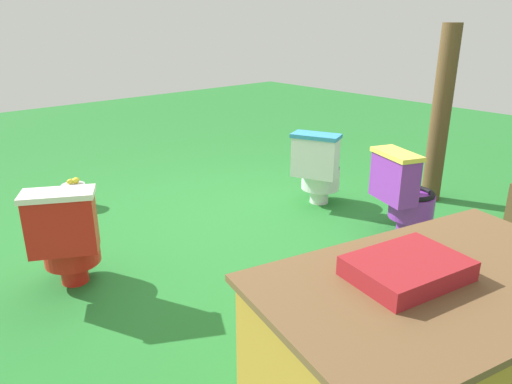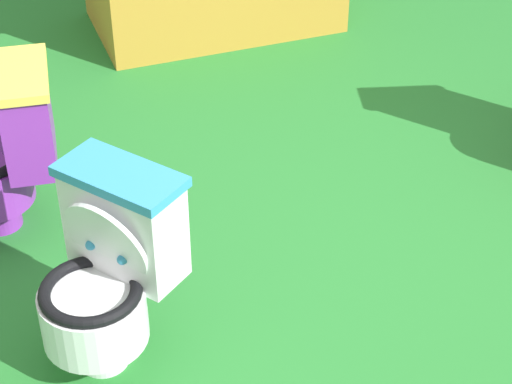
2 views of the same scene
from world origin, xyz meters
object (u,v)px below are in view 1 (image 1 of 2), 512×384
(toilet_purple, at_px, (404,192))
(lemon_bucket, at_px, (74,194))
(vendor_table, at_px, (429,358))
(toilet_white, at_px, (318,168))
(wooden_post, at_px, (441,116))
(toilet_red, at_px, (67,237))

(toilet_purple, bearing_deg, lemon_bucket, -122.86)
(toilet_purple, xyz_separation_m, vendor_table, (1.73, 1.22, 0.02))
(vendor_table, bearing_deg, toilet_purple, -144.86)
(lemon_bucket, bearing_deg, toilet_white, 139.29)
(toilet_purple, xyz_separation_m, wooden_post, (-0.96, -0.27, 0.46))
(wooden_post, height_order, lemon_bucket, wooden_post)
(vendor_table, bearing_deg, lemon_bucket, -88.98)
(toilet_purple, distance_m, wooden_post, 1.10)
(toilet_purple, distance_m, toilet_red, 2.59)
(toilet_red, relative_size, wooden_post, 0.43)
(toilet_purple, height_order, lemon_bucket, toilet_purple)
(toilet_white, bearing_deg, toilet_purple, -22.24)
(lemon_bucket, bearing_deg, toilet_purple, 126.32)
(toilet_white, distance_m, toilet_red, 2.37)
(toilet_purple, xyz_separation_m, toilet_red, (2.39, -0.99, -0.00))
(toilet_red, distance_m, wooden_post, 3.46)
(vendor_table, distance_m, wooden_post, 3.10)
(toilet_white, xyz_separation_m, toilet_red, (2.37, -0.08, -0.00))
(toilet_red, xyz_separation_m, lemon_bucket, (-0.60, -1.45, -0.25))
(toilet_purple, height_order, toilet_red, same)
(toilet_purple, relative_size, wooden_post, 0.43)
(wooden_post, relative_size, lemon_bucket, 6.07)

